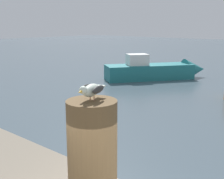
% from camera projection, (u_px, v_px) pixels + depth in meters
% --- Properties ---
extents(mooring_post, '(0.42, 0.42, 0.87)m').
position_uv_depth(mooring_post, '(92.00, 151.00, 2.53)').
color(mooring_post, brown).
rests_on(mooring_post, harbor_quay).
extents(seagull, '(0.20, 0.39, 0.14)m').
position_uv_depth(seagull, '(91.00, 90.00, 2.41)').
color(seagull, tan).
rests_on(seagull, mooring_post).
extents(boat_teal, '(4.71, 5.90, 1.70)m').
position_uv_depth(boat_teal, '(160.00, 70.00, 18.23)').
color(boat_teal, '#1E7075').
rests_on(boat_teal, ground_plane).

